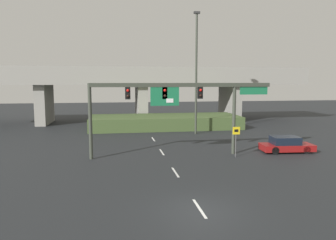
{
  "coord_description": "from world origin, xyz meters",
  "views": [
    {
      "loc": [
        -3.92,
        -14.5,
        6.09
      ],
      "look_at": [
        0.0,
        9.56,
        3.17
      ],
      "focal_mm": 35.0,
      "sensor_mm": 36.0,
      "label": 1
    }
  ],
  "objects_px": {
    "highway_light_pole_near": "(196,71)",
    "parked_sedan_near_right": "(286,145)",
    "speed_limit_sign": "(236,137)",
    "signal_gantry": "(176,97)"
  },
  "relations": [
    {
      "from": "speed_limit_sign",
      "to": "highway_light_pole_near",
      "type": "distance_m",
      "value": 13.19
    },
    {
      "from": "signal_gantry",
      "to": "speed_limit_sign",
      "type": "bearing_deg",
      "value": -14.49
    },
    {
      "from": "highway_light_pole_near",
      "to": "parked_sedan_near_right",
      "type": "distance_m",
      "value": 13.75
    },
    {
      "from": "parked_sedan_near_right",
      "to": "speed_limit_sign",
      "type": "bearing_deg",
      "value": -162.76
    },
    {
      "from": "signal_gantry",
      "to": "highway_light_pole_near",
      "type": "height_order",
      "value": "highway_light_pole_near"
    },
    {
      "from": "signal_gantry",
      "to": "speed_limit_sign",
      "type": "relative_size",
      "value": 5.89
    },
    {
      "from": "signal_gantry",
      "to": "parked_sedan_near_right",
      "type": "distance_m",
      "value": 10.47
    },
    {
      "from": "parked_sedan_near_right",
      "to": "signal_gantry",
      "type": "bearing_deg",
      "value": -175.83
    },
    {
      "from": "signal_gantry",
      "to": "speed_limit_sign",
      "type": "height_order",
      "value": "signal_gantry"
    },
    {
      "from": "highway_light_pole_near",
      "to": "parked_sedan_near_right",
      "type": "height_order",
      "value": "highway_light_pole_near"
    }
  ]
}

